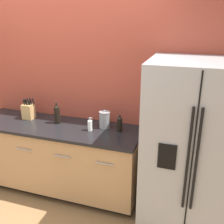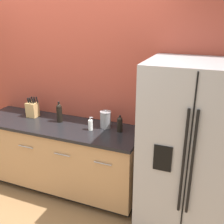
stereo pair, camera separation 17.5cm
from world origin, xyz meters
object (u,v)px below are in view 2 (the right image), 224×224
object	(u,v)px
refrigerator	(192,151)
steel_canister	(106,119)
oil_bottle	(120,124)
knife_block	(32,109)
soap_dispenser	(90,125)
wine_bottle	(59,113)

from	to	relation	value
refrigerator	steel_canister	bearing A→B (deg)	168.82
oil_bottle	steel_canister	distance (m)	0.20
steel_canister	refrigerator	bearing A→B (deg)	-11.18
refrigerator	steel_canister	distance (m)	1.03
knife_block	steel_canister	xyz separation A→B (m)	(1.01, 0.03, -0.00)
refrigerator	soap_dispenser	size ratio (longest dim) A/B	10.98
refrigerator	knife_block	bearing A→B (deg)	175.31
soap_dispenser	oil_bottle	world-z (taller)	oil_bottle
wine_bottle	soap_dispenser	size ratio (longest dim) A/B	1.62
soap_dispenser	refrigerator	bearing A→B (deg)	-3.24
wine_bottle	steel_canister	world-z (taller)	wine_bottle
knife_block	wine_bottle	distance (m)	0.42
steel_canister	knife_block	bearing A→B (deg)	-178.14
soap_dispenser	oil_bottle	xyz separation A→B (m)	(0.33, 0.08, 0.03)
wine_bottle	oil_bottle	bearing A→B (deg)	0.18
wine_bottle	steel_canister	bearing A→B (deg)	5.37
knife_block	soap_dispenser	bearing A→B (deg)	-6.54
oil_bottle	steel_canister	world-z (taller)	steel_canister
wine_bottle	oil_bottle	size ratio (longest dim) A/B	1.33
soap_dispenser	oil_bottle	bearing A→B (deg)	13.95
oil_bottle	steel_canister	bearing A→B (deg)	164.98
steel_canister	soap_dispenser	bearing A→B (deg)	-133.99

